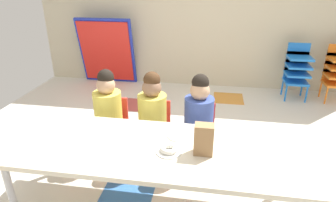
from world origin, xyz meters
TOP-DOWN VIEW (x-y plane):
  - ground_plane at (-0.00, -0.00)m, footprint 5.26×4.74m
  - back_wall at (0.00, 2.37)m, footprint 5.26×0.10m
  - craft_table at (-0.17, -0.54)m, footprint 2.12×0.76m
  - seated_child_near_camera at (-0.75, 0.07)m, footprint 0.32×0.31m
  - seated_child_middle_seat at (-0.33, 0.07)m, footprint 0.33×0.33m
  - seated_child_far_right at (0.10, 0.07)m, footprint 0.32×0.31m
  - kid_chair_blue_stack at (1.39, 1.99)m, footprint 0.32×0.30m
  - folded_activity_table at (-1.54, 2.17)m, footprint 0.90×0.29m
  - paper_bag_brown at (0.16, -0.57)m, footprint 0.13×0.09m
  - paper_plate_near_edge at (-0.07, -0.59)m, footprint 0.18×0.18m
  - paper_plate_center_table at (-0.03, -0.37)m, footprint 0.18×0.18m
  - donut_powdered_on_plate at (-0.07, -0.59)m, footprint 0.13×0.13m

SIDE VIEW (x-z plane):
  - ground_plane at x=0.00m, z-range -0.02..0.00m
  - kid_chair_blue_stack at x=1.39m, z-range 0.06..0.86m
  - craft_table at x=-0.17m, z-range 0.24..0.81m
  - folded_activity_table at x=-1.54m, z-range -0.01..1.08m
  - seated_child_near_camera at x=-0.75m, z-range 0.10..1.01m
  - seated_child_middle_seat at x=-0.33m, z-range 0.10..1.01m
  - seated_child_far_right at x=0.10m, z-range 0.10..1.01m
  - paper_plate_near_edge at x=-0.07m, z-range 0.57..0.58m
  - paper_plate_center_table at x=-0.03m, z-range 0.57..0.58m
  - donut_powdered_on_plate at x=-0.07m, z-range 0.58..0.61m
  - paper_bag_brown at x=0.16m, z-range 0.57..0.79m
  - back_wall at x=0.00m, z-range 0.00..2.65m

